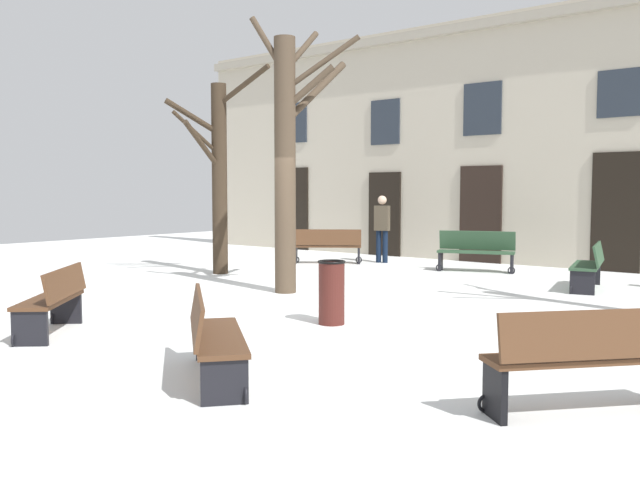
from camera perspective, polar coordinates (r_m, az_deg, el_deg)
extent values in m
plane|color=white|center=(11.44, -5.30, -5.37)|extent=(31.84, 31.84, 0.00)
cube|color=#BCB29E|center=(18.57, 13.63, 8.17)|extent=(19.90, 0.40, 6.45)
cube|color=#A09786|center=(18.79, 13.46, 17.31)|extent=(19.90, 0.30, 0.24)
cube|color=black|center=(21.83, -2.11, 2.67)|extent=(1.07, 0.08, 2.64)
cube|color=#262D38|center=(21.93, -2.13, 9.89)|extent=(0.97, 0.06, 1.27)
cube|color=black|center=(19.76, 5.50, 2.20)|extent=(1.08, 0.08, 2.44)
cube|color=#262D38|center=(19.85, 5.55, 9.91)|extent=(0.97, 0.06, 1.29)
cube|color=black|center=(18.30, 13.45, 2.14)|extent=(1.17, 0.08, 2.56)
cube|color=#262D38|center=(18.41, 13.60, 10.75)|extent=(1.06, 0.06, 1.36)
cube|color=black|center=(17.14, 23.79, 2.17)|extent=(1.11, 0.08, 2.80)
cube|color=#262D38|center=(17.28, 24.07, 11.30)|extent=(1.00, 0.06, 1.09)
cylinder|color=#4C3D2D|center=(12.49, -2.98, 6.25)|extent=(0.39, 0.39, 4.69)
cylinder|color=#4C3D2D|center=(13.10, -2.80, 10.50)|extent=(0.82, 1.03, 1.36)
cylinder|color=#4C3D2D|center=(13.07, -0.43, 12.39)|extent=(0.43, 1.53, 1.33)
cylinder|color=#4C3D2D|center=(12.53, -0.96, 12.77)|extent=(0.92, 0.58, 0.83)
cylinder|color=#4C3D2D|center=(13.10, -1.64, 15.65)|extent=(0.13, 1.01, 0.92)
cylinder|color=#4C3D2D|center=(12.57, 0.13, 14.73)|extent=(1.28, 0.78, 0.99)
cylinder|color=#4C3D2D|center=(12.80, -4.40, 16.10)|extent=(0.63, 0.48, 1.06)
cylinder|color=#382B1E|center=(15.52, -8.51, 5.09)|extent=(0.35, 0.35, 4.31)
cylinder|color=#382B1E|center=(15.47, -10.73, 10.19)|extent=(0.72, 1.16, 0.79)
cylinder|color=#382B1E|center=(15.36, -10.41, 8.87)|extent=(0.46, 1.10, 0.97)
cylinder|color=#382B1E|center=(15.20, -6.55, 12.86)|extent=(1.51, 0.20, 0.81)
cylinder|color=#382B1E|center=(15.15, -9.90, 7.87)|extent=(0.23, 1.17, 1.06)
cylinder|color=#4C1E19|center=(9.58, 0.98, -4.55)|extent=(0.37, 0.37, 0.88)
torus|color=black|center=(9.52, 0.99, -1.86)|extent=(0.40, 0.40, 0.04)
cube|color=#2D4C33|center=(13.93, 21.62, -2.03)|extent=(0.82, 1.71, 0.05)
cube|color=#2D4C33|center=(13.89, 22.54, -1.09)|extent=(0.48, 1.63, 0.39)
cube|color=black|center=(14.71, 21.82, -2.62)|extent=(0.43, 0.15, 0.46)
torus|color=black|center=(14.74, 21.07, -3.17)|extent=(0.07, 0.17, 0.17)
cube|color=black|center=(13.20, 21.33, -3.35)|extent=(0.43, 0.15, 0.46)
torus|color=black|center=(13.24, 20.50, -3.96)|extent=(0.07, 0.17, 0.17)
cube|color=#51331E|center=(6.24, 22.06, -9.22)|extent=(1.55, 1.67, 0.05)
cube|color=#51331E|center=(6.04, 23.06, -7.35)|extent=(1.33, 1.47, 0.40)
cube|color=black|center=(5.90, 14.60, -12.24)|extent=(0.32, 0.29, 0.48)
torus|color=black|center=(6.08, 13.95, -13.29)|extent=(0.14, 0.15, 0.17)
cube|color=#51331E|center=(6.88, -8.57, -8.11)|extent=(1.66, 1.49, 0.05)
cube|color=#51331E|center=(6.83, -10.39, -6.21)|extent=(1.43, 1.22, 0.39)
cube|color=black|center=(6.13, -8.10, -11.72)|extent=(0.32, 0.36, 0.43)
torus|color=black|center=(6.18, -6.33, -12.89)|extent=(0.15, 0.13, 0.17)
cube|color=black|center=(7.73, -8.90, -8.39)|extent=(0.32, 0.36, 0.43)
torus|color=black|center=(7.77, -7.51, -9.34)|extent=(0.15, 0.13, 0.17)
cube|color=#51331E|center=(17.57, 0.61, -0.53)|extent=(1.69, 1.35, 0.05)
cube|color=#51331E|center=(17.37, 0.58, 0.23)|extent=(1.50, 1.09, 0.41)
cube|color=black|center=(17.57, 3.30, -1.27)|extent=(0.26, 0.33, 0.45)
torus|color=black|center=(17.74, 3.30, -1.70)|extent=(0.16, 0.12, 0.17)
cube|color=black|center=(17.65, -2.07, -1.24)|extent=(0.26, 0.33, 0.45)
torus|color=black|center=(17.82, -2.02, -1.67)|extent=(0.16, 0.12, 0.17)
cube|color=#51331E|center=(9.61, -21.99, -4.72)|extent=(1.37, 1.45, 0.05)
cube|color=#51331E|center=(9.51, -20.77, -3.37)|extent=(1.09, 1.20, 0.38)
cube|color=black|center=(10.30, -20.71, -5.39)|extent=(0.36, 0.33, 0.46)
torus|color=black|center=(10.38, -21.69, -6.18)|extent=(0.14, 0.15, 0.17)
cube|color=black|center=(8.99, -23.38, -6.83)|extent=(0.36, 0.33, 0.46)
torus|color=black|center=(9.09, -24.48, -7.70)|extent=(0.14, 0.15, 0.17)
cube|color=#2D4C33|center=(16.17, 13.06, -1.00)|extent=(1.81, 0.99, 0.05)
cube|color=#2D4C33|center=(16.34, 13.15, -0.03)|extent=(1.70, 0.69, 0.45)
cube|color=black|center=(16.30, 10.18, -1.74)|extent=(0.19, 0.39, 0.46)
torus|color=black|center=(16.15, 10.07, -2.33)|extent=(0.17, 0.08, 0.17)
cube|color=black|center=(16.12, 15.95, -1.90)|extent=(0.19, 0.39, 0.46)
torus|color=black|center=(15.97, 15.91, -2.50)|extent=(0.17, 0.08, 0.17)
cylinder|color=black|center=(17.82, 5.54, -0.57)|extent=(0.14, 0.14, 0.85)
cylinder|color=black|center=(17.88, 4.99, -0.55)|extent=(0.14, 0.14, 0.85)
cube|color=#4C4233|center=(17.80, 5.28, 1.86)|extent=(0.42, 0.31, 0.66)
sphere|color=beige|center=(17.79, 5.29, 3.39)|extent=(0.23, 0.23, 0.23)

